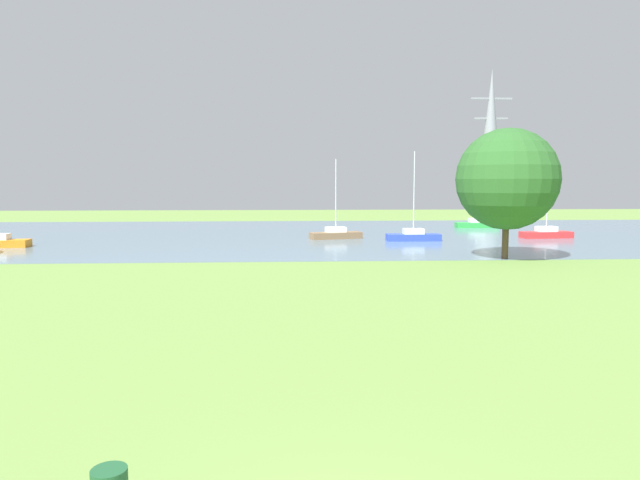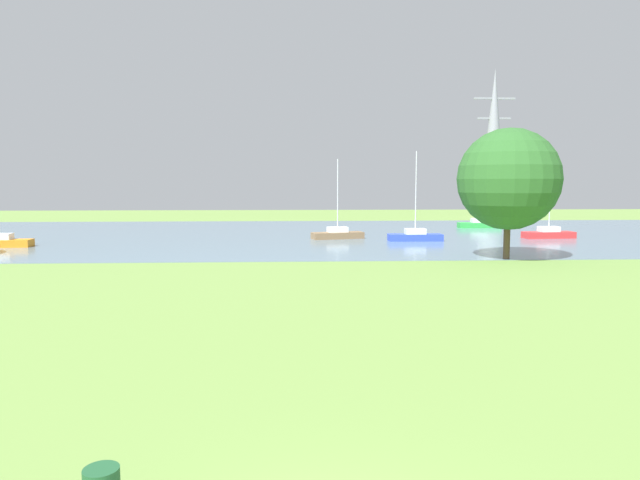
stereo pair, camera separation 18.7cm
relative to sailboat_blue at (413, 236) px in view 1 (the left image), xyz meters
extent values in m
plane|color=olive|center=(-10.50, -21.00, -0.48)|extent=(160.00, 160.00, 0.00)
cube|color=slate|center=(-10.50, 7.00, -0.47)|extent=(140.00, 40.00, 0.02)
cube|color=blue|center=(0.00, 0.00, -0.16)|extent=(4.81, 1.52, 0.60)
cube|color=white|center=(0.00, 0.00, 0.39)|extent=(1.80, 1.11, 0.50)
cylinder|color=silver|center=(0.00, 0.00, 3.83)|extent=(0.10, 0.10, 7.36)
cube|color=brown|center=(-6.79, 2.28, -0.16)|extent=(5.03, 2.70, 0.60)
cube|color=white|center=(-6.79, 2.28, 0.39)|extent=(2.03, 1.53, 0.50)
cylinder|color=silver|center=(-6.79, 2.28, 3.52)|extent=(0.10, 0.10, 6.75)
cube|color=red|center=(13.08, 1.84, -0.16)|extent=(4.92, 1.96, 0.60)
cube|color=white|center=(13.08, 1.84, 0.39)|extent=(1.90, 1.27, 0.50)
cylinder|color=silver|center=(13.08, 1.84, 3.89)|extent=(0.10, 0.10, 7.50)
cube|color=green|center=(10.63, 14.38, -0.16)|extent=(4.85, 1.66, 0.60)
cube|color=white|center=(10.63, 14.38, 0.39)|extent=(1.84, 1.16, 0.50)
cylinder|color=silver|center=(10.63, 14.38, 2.81)|extent=(0.10, 0.10, 5.33)
cylinder|color=brown|center=(3.58, -12.40, 1.05)|extent=(0.44, 0.44, 3.04)
sphere|color=#2B5F28|center=(3.58, -12.40, 4.97)|extent=(6.87, 6.87, 6.87)
cone|color=gray|center=(20.11, 37.09, 10.80)|extent=(4.40, 4.40, 22.56)
cube|color=gray|center=(20.11, 37.09, 17.57)|extent=(6.40, 0.30, 0.30)
cube|color=gray|center=(20.11, 37.09, 14.57)|extent=(5.20, 0.30, 0.30)
camera|label=1|loc=(-11.31, -50.35, 4.73)|focal=32.03mm
camera|label=2|loc=(-11.12, -50.36, 4.73)|focal=32.03mm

